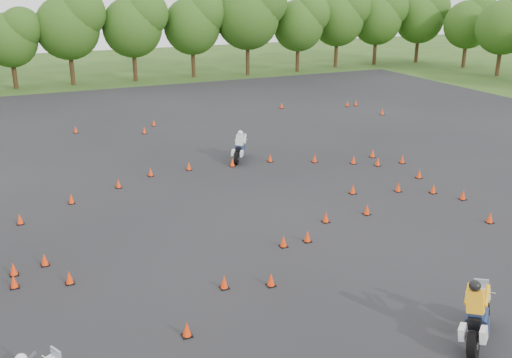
{
  "coord_description": "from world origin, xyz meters",
  "views": [
    {
      "loc": [
        -10.15,
        -18.56,
        9.82
      ],
      "look_at": [
        0.0,
        4.0,
        1.2
      ],
      "focal_mm": 40.0,
      "sensor_mm": 36.0,
      "label": 1
    }
  ],
  "objects": [
    {
      "name": "traffic_cones",
      "position": [
        -0.06,
        5.57,
        0.23
      ],
      "size": [
        36.43,
        33.0,
        0.45
      ],
      "color": "#F4370A",
      "rests_on": "asphalt_pad"
    },
    {
      "name": "rider_yellow",
      "position": [
        1.44,
        -8.47,
        1.01
      ],
      "size": [
        2.57,
        2.19,
        2.01
      ],
      "primitive_type": null,
      "rotation": [
        0.0,
        0.0,
        0.64
      ],
      "color": "#FFAA16",
      "rests_on": "ground"
    },
    {
      "name": "treeline",
      "position": [
        2.59,
        34.89,
        4.5
      ],
      "size": [
        86.78,
        32.33,
        10.67
      ],
      "color": "#2A4D16",
      "rests_on": "ground"
    },
    {
      "name": "ground",
      "position": [
        0.0,
        0.0,
        0.0
      ],
      "size": [
        140.0,
        140.0,
        0.0
      ],
      "primitive_type": "plane",
      "color": "#2D5119",
      "rests_on": "ground"
    },
    {
      "name": "asphalt_pad",
      "position": [
        0.0,
        6.0,
        0.01
      ],
      "size": [
        62.0,
        62.0,
        0.0
      ],
      "primitive_type": "plane",
      "color": "black",
      "rests_on": "ground"
    },
    {
      "name": "rider_white",
      "position": [
        1.88,
        10.57,
        0.91
      ],
      "size": [
        1.9,
        2.37,
        1.82
      ],
      "primitive_type": null,
      "rotation": [
        0.0,
        0.0,
        0.99
      ],
      "color": "silver",
      "rests_on": "ground"
    }
  ]
}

